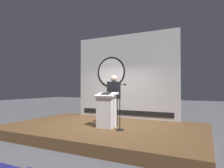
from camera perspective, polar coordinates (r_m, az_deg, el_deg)
The scene contains 6 objects.
ground_plane at distance 6.61m, azimuth -2.48°, elevation -14.62°, with size 40.00×40.00×0.00m, color #4C4C51.
stage_platform at distance 6.58m, azimuth -2.47°, elevation -13.35°, with size 6.40×4.00×0.30m, color brown.
banner_display at distance 8.12m, azimuth 3.68°, elevation 2.27°, with size 4.41×0.12×3.47m.
podium at distance 6.13m, azimuth -1.67°, elevation -7.72°, with size 0.64×0.50×1.10m.
speaker_person at distance 6.51m, azimuth 0.52°, elevation -4.56°, with size 0.40×0.26×1.67m.
microphone_stand at distance 5.82m, azimuth 2.55°, elevation -8.54°, with size 0.24×0.57×1.40m.
Camera 1 is at (3.09, -5.64, 1.54)m, focal length 31.07 mm.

